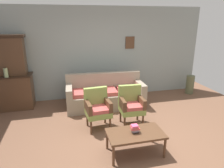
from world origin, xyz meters
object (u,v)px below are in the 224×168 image
Objects in this scene: floral_couch at (105,95)px; floor_vase_by_wall at (190,85)px; vase_on_cabinet at (6,73)px; armchair_by_doorway at (98,107)px; side_cabinet at (11,92)px; book_stack_on_table at (135,129)px; coffee_table at (135,135)px; armchair_row_middle at (131,104)px.

floral_couch is 3.57× the size of floor_vase_by_wall.
armchair_by_doorway is at bearing -33.87° from vase_on_cabinet.
side_cabinet reaches higher than book_stack_on_table.
vase_on_cabinet reaches higher than floor_vase_by_wall.
armchair_by_doorway is at bearing -110.05° from floral_couch.
coffee_table is at bearing -87.68° from floral_couch.
vase_on_cabinet is 0.26× the size of armchair_by_doorway.
vase_on_cabinet reaches higher than armchair_row_middle.
vase_on_cabinet reaches higher than coffee_table.
armchair_row_middle is (2.85, -1.41, -0.55)m from vase_on_cabinet.
armchair_by_doorway is at bearing 179.17° from armchair_row_middle.
side_cabinet is at bearing 178.93° from floor_vase_by_wall.
side_cabinet is at bearing 142.66° from armchair_by_doorway.
coffee_table is 1.68× the size of floor_vase_by_wall.
floral_couch is at bearing 69.95° from armchair_by_doorway.
floral_couch reaches higher than floor_vase_by_wall.
armchair_row_middle is 5.73× the size of book_stack_on_table.
armchair_row_middle is at bearing 75.28° from coffee_table.
armchair_by_doorway is (-0.40, -1.11, 0.17)m from floral_couch.
armchair_row_middle is 1.51× the size of floor_vase_by_wall.
book_stack_on_table is (2.56, -2.64, 0.03)m from side_cabinet.
vase_on_cabinet is at bearing 136.25° from book_stack_on_table.
armchair_by_doorway reaches higher than floor_vase_by_wall.
vase_on_cabinet is 1.51× the size of book_stack_on_table.
vase_on_cabinet is 5.44m from floor_vase_by_wall.
floral_couch is at bearing 92.32° from coffee_table.
floor_vase_by_wall is (2.82, 2.54, -0.20)m from book_stack_on_table.
armchair_row_middle is at bearing -26.29° from vase_on_cabinet.
side_cabinet reaches higher than armchair_row_middle.
vase_on_cabinet reaches higher than armchair_by_doorway.
floor_vase_by_wall is at bearing 7.41° from floral_couch.
book_stack_on_table is (-0.29, -1.04, -0.00)m from armchair_row_middle.
floral_couch is 13.53× the size of book_stack_on_table.
side_cabinet is 4.88× the size of vase_on_cabinet.
armchair_row_middle is at bearing -149.41° from floor_vase_by_wall.
book_stack_on_table is at bearing -65.54° from armchair_by_doorway.
armchair_by_doorway is 0.77m from armchair_row_middle.
armchair_by_doorway is at bearing 114.80° from coffee_table.
floral_couch is 2.12× the size of coffee_table.
coffee_table is at bearing -137.74° from floor_vase_by_wall.
side_cabinet is 1.28× the size of armchair_by_doorway.
floral_couch is 2.36× the size of armchair_row_middle.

